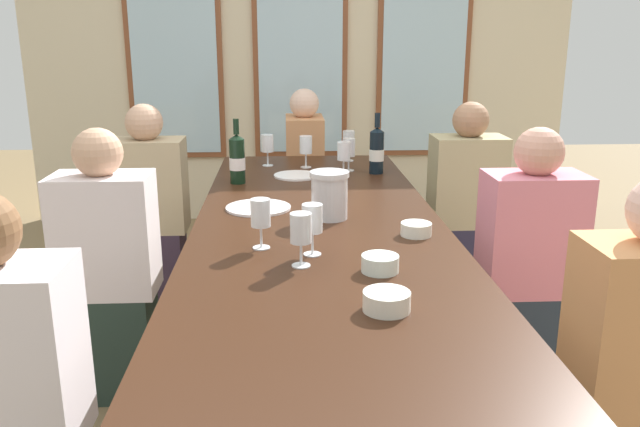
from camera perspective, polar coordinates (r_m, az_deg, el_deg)
The scene contains 26 objects.
ground_plane at distance 2.84m, azimuth -0.07°, elevation -15.21°, with size 12.00×12.00×0.00m, color olive.
back_wall_with_windows at distance 5.11m, azimuth -1.77°, elevation 15.59°, with size 4.17×0.10×2.90m.
dining_table at distance 2.56m, azimuth -0.08°, elevation -2.03°, with size 0.97×2.80×0.74m.
white_plate_0 at distance 2.73m, azimuth -5.45°, elevation 0.52°, with size 0.27×0.27×0.01m, color white.
white_plate_1 at distance 3.34m, azimuth -2.08°, elevation 3.36°, with size 0.23×0.23×0.01m, color white.
metal_pitcher at distance 2.56m, azimuth 0.83°, elevation 1.66°, with size 0.16×0.16×0.19m.
wine_bottle_0 at distance 3.40m, azimuth 5.01°, elevation 5.55°, with size 0.08×0.08×0.32m.
wine_bottle_1 at distance 3.19m, azimuth -7.30°, elevation 4.79°, with size 0.08×0.08×0.32m.
tasting_bowl_0 at distance 2.39m, azimuth 8.45°, elevation -1.37°, with size 0.11×0.11×0.05m, color white.
tasting_bowl_1 at distance 2.01m, azimuth 5.31°, elevation -4.41°, with size 0.12×0.12×0.05m, color white.
tasting_bowl_2 at distance 1.74m, azimuth 5.88°, elevation -7.68°, with size 0.13×0.13×0.05m, color white.
wine_glass_0 at distance 3.54m, azimuth -1.26°, elevation 6.00°, with size 0.07×0.07×0.17m.
wine_glass_1 at distance 3.60m, azimuth -4.65°, elevation 6.05°, with size 0.07×0.07×0.17m.
wine_glass_2 at distance 2.02m, azimuth -1.70°, elevation -1.52°, with size 0.07×0.07×0.17m.
wine_glass_3 at distance 3.35m, azimuth 2.11°, elevation 5.43°, with size 0.07×0.07×0.17m.
wine_glass_4 at distance 2.20m, azimuth -5.25°, elevation -0.06°, with size 0.07×0.07×0.17m.
wine_glass_5 at distance 3.46m, azimuth 2.55°, elevation 5.68°, with size 0.07×0.07×0.17m.
wine_glass_6 at distance 3.73m, azimuth 2.53°, elevation 6.42°, with size 0.07×0.07×0.17m.
wine_glass_7 at distance 2.13m, azimuth -0.69°, elevation -0.56°, with size 0.07×0.07×0.17m.
seated_person_0 at distance 3.52m, azimuth -14.66°, elevation -0.17°, with size 0.38×0.24×1.11m.
seated_person_1 at distance 3.58m, azimuth 12.64°, elevation 0.25°, with size 0.38×0.24×1.11m.
seated_person_2 at distance 1.87m, azimuth -25.92°, elevation -15.81°, with size 0.38×0.24×1.11m.
seated_person_3 at distance 2.05m, azimuth 26.31°, elevation -13.09°, with size 0.38×0.24×1.11m.
seated_person_4 at distance 2.73m, azimuth -18.08°, elevation -5.07°, with size 0.38×0.24×1.11m.
seated_person_5 at distance 2.74m, azimuth 17.83°, elevation -4.93°, with size 0.38×0.24×1.11m.
seated_person_6 at distance 4.29m, azimuth -1.35°, elevation 3.14°, with size 0.24×0.38×1.11m.
Camera 1 is at (-0.13, -2.43, 1.45)m, focal length 36.38 mm.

